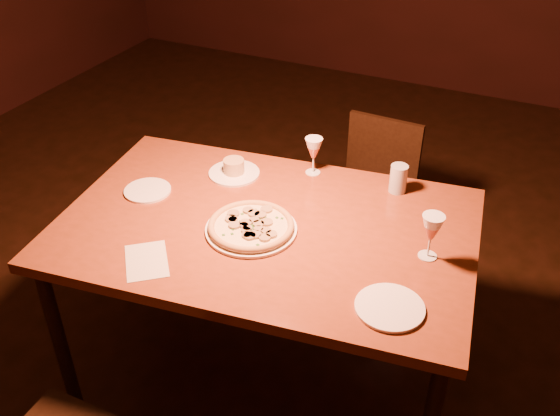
% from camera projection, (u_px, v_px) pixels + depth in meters
% --- Properties ---
extents(floor, '(7.00, 7.00, 0.00)m').
position_uv_depth(floor, '(256.00, 392.00, 2.62)').
color(floor, '#321910').
rests_on(floor, ground).
extents(dining_table, '(1.60, 1.14, 0.80)m').
position_uv_depth(dining_table, '(266.00, 239.00, 2.30)').
color(dining_table, brown).
rests_on(dining_table, floor).
extents(chair_far, '(0.39, 0.39, 0.78)m').
position_uv_depth(chair_far, '(373.00, 189.00, 3.12)').
color(chair_far, black).
rests_on(chair_far, floor).
extents(pizza_plate, '(0.33, 0.33, 0.04)m').
position_uv_depth(pizza_plate, '(251.00, 226.00, 2.21)').
color(pizza_plate, white).
rests_on(pizza_plate, dining_table).
extents(ramekin_saucer, '(0.21, 0.21, 0.07)m').
position_uv_depth(ramekin_saucer, '(234.00, 170.00, 2.53)').
color(ramekin_saucer, white).
rests_on(ramekin_saucer, dining_table).
extents(wine_glass_far, '(0.07, 0.07, 0.16)m').
position_uv_depth(wine_glass_far, '(313.00, 156.00, 2.51)').
color(wine_glass_far, '#CB6554').
rests_on(wine_glass_far, dining_table).
extents(wine_glass_right, '(0.08, 0.08, 0.17)m').
position_uv_depth(wine_glass_right, '(431.00, 237.00, 2.05)').
color(wine_glass_right, '#CB6554').
rests_on(wine_glass_right, dining_table).
extents(water_tumbler, '(0.07, 0.07, 0.11)m').
position_uv_depth(water_tumbler, '(398.00, 179.00, 2.41)').
color(water_tumbler, '#B1BBC1').
rests_on(water_tumbler, dining_table).
extents(side_plate_left, '(0.18, 0.18, 0.01)m').
position_uv_depth(side_plate_left, '(148.00, 190.00, 2.43)').
color(side_plate_left, white).
rests_on(side_plate_left, dining_table).
extents(side_plate_near, '(0.21, 0.21, 0.01)m').
position_uv_depth(side_plate_near, '(390.00, 307.00, 1.89)').
color(side_plate_near, white).
rests_on(side_plate_near, dining_table).
extents(menu_card, '(0.23, 0.24, 0.00)m').
position_uv_depth(menu_card, '(147.00, 261.00, 2.08)').
color(menu_card, beige).
rests_on(menu_card, dining_table).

